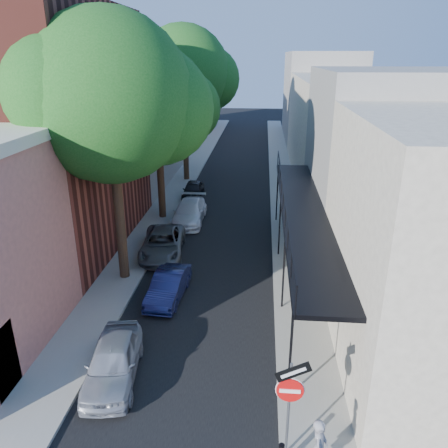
% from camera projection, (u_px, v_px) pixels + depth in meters
% --- Properties ---
extents(road_surface, '(6.00, 64.00, 0.01)m').
position_uv_depth(road_surface, '(235.00, 172.00, 38.38)').
color(road_surface, black).
rests_on(road_surface, ground).
extents(sidewalk_left, '(2.00, 64.00, 0.12)m').
position_uv_depth(sidewalk_left, '(190.00, 170.00, 38.68)').
color(sidewalk_left, gray).
rests_on(sidewalk_left, ground).
extents(sidewalk_right, '(2.00, 64.00, 0.12)m').
position_uv_depth(sidewalk_right, '(281.00, 172.00, 38.03)').
color(sidewalk_right, gray).
rests_on(sidewalk_right, ground).
extents(buildings_left, '(10.10, 59.10, 12.00)m').
position_uv_depth(buildings_left, '(123.00, 115.00, 36.21)').
color(buildings_left, tan).
rests_on(buildings_left, ground).
extents(buildings_right, '(9.80, 55.00, 10.00)m').
position_uv_depth(buildings_right, '(345.00, 123.00, 35.57)').
color(buildings_right, beige).
rests_on(buildings_right, ground).
extents(sign_post, '(0.89, 0.17, 2.99)m').
position_uv_depth(sign_post, '(290.00, 394.00, 10.42)').
color(sign_post, '#595B60').
rests_on(sign_post, ground).
extents(oak_near, '(7.48, 6.80, 11.42)m').
position_uv_depth(oak_near, '(122.00, 101.00, 17.47)').
color(oak_near, '#382216').
rests_on(oak_near, ground).
extents(oak_mid, '(6.60, 6.00, 10.20)m').
position_uv_depth(oak_mid, '(164.00, 102.00, 25.18)').
color(oak_mid, '#382216').
rests_on(oak_mid, ground).
extents(oak_far, '(7.70, 7.00, 11.90)m').
position_uv_depth(oak_far, '(190.00, 74.00, 33.13)').
color(oak_far, '#382216').
rests_on(oak_far, ground).
extents(parked_car_a, '(2.00, 3.95, 1.29)m').
position_uv_depth(parked_car_a, '(113.00, 361.00, 13.66)').
color(parked_car_a, '#8F949F').
rests_on(parked_car_a, ground).
extents(parked_car_b, '(1.45, 3.52, 1.14)m').
position_uv_depth(parked_car_b, '(168.00, 286.00, 18.25)').
color(parked_car_b, '#161A46').
rests_on(parked_car_b, ground).
extents(parked_car_c, '(2.52, 4.66, 1.24)m').
position_uv_depth(parked_car_c, '(163.00, 243.00, 22.28)').
color(parked_car_c, '#575A5E').
rests_on(parked_car_c, ground).
extents(parked_car_d, '(1.82, 4.47, 1.30)m').
position_uv_depth(parked_car_d, '(189.00, 212.00, 26.65)').
color(parked_car_d, white).
rests_on(parked_car_d, ground).
extents(parked_car_e, '(1.40, 3.41, 1.16)m').
position_uv_depth(parked_car_e, '(193.00, 190.00, 31.32)').
color(parked_car_e, black).
rests_on(parked_car_e, ground).
extents(pedestrian, '(0.52, 0.66, 1.59)m').
position_uv_depth(pedestrian, '(319.00, 448.00, 10.32)').
color(pedestrian, gray).
rests_on(pedestrian, sidewalk_right).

